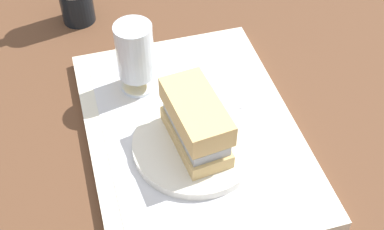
% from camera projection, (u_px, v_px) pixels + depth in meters
% --- Properties ---
extents(ground_plane, '(3.00, 3.00, 0.00)m').
position_uv_depth(ground_plane, '(192.00, 136.00, 0.81)').
color(ground_plane, brown).
extents(tray, '(0.44, 0.32, 0.02)m').
position_uv_depth(tray, '(192.00, 132.00, 0.80)').
color(tray, beige).
rests_on(tray, ground_plane).
extents(placemat, '(0.38, 0.27, 0.00)m').
position_uv_depth(placemat, '(192.00, 128.00, 0.80)').
color(placemat, silver).
rests_on(placemat, tray).
extents(plate, '(0.19, 0.19, 0.01)m').
position_uv_depth(plate, '(196.00, 144.00, 0.76)').
color(plate, silver).
rests_on(plate, placemat).
extents(sandwich, '(0.14, 0.08, 0.08)m').
position_uv_depth(sandwich, '(195.00, 120.00, 0.73)').
color(sandwich, tan).
rests_on(sandwich, plate).
extents(beer_glass, '(0.06, 0.06, 0.12)m').
position_uv_depth(beer_glass, '(135.00, 55.00, 0.81)').
color(beer_glass, silver).
rests_on(beer_glass, placemat).
extents(napkin_folded, '(0.09, 0.07, 0.01)m').
position_uv_depth(napkin_folded, '(214.00, 92.00, 0.84)').
color(napkin_folded, white).
rests_on(napkin_folded, placemat).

